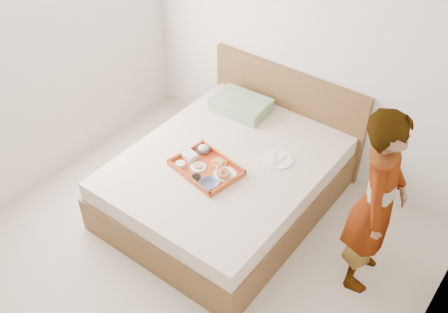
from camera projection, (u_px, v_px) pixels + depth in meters
ground at (165, 282)px, 4.13m from camera, size 3.50×4.00×0.01m
wall_back at (309, 38)px, 4.51m from camera, size 3.50×0.01×2.60m
wall_right at (418, 300)px, 2.48m from camera, size 0.01×4.00×2.60m
bed at (226, 182)px, 4.63m from camera, size 1.65×2.00×0.53m
headboard at (286, 112)px, 5.09m from camera, size 1.65×0.06×0.95m
pillow at (241, 105)px, 4.97m from camera, size 0.54×0.38×0.13m
tray at (206, 168)px, 4.33m from camera, size 0.62×0.50×0.05m
prawn_plate at (225, 175)px, 4.27m from camera, size 0.22×0.22×0.01m
navy_bowl_big at (209, 184)px, 4.17m from camera, size 0.18×0.18×0.04m
sauce_dish at (196, 178)px, 4.23m from camera, size 0.09×0.09×0.03m
meat_plate at (198, 167)px, 4.35m from camera, size 0.16×0.16×0.01m
bread_plate at (219, 163)px, 4.39m from camera, size 0.16×0.16×0.01m
salad_bowl at (203, 150)px, 4.50m from camera, size 0.14×0.14×0.04m
plastic_tub at (190, 156)px, 4.43m from camera, size 0.13×0.11×0.05m
cheese_round at (180, 164)px, 4.36m from camera, size 0.09×0.09×0.03m
dinner_plate at (278, 159)px, 4.45m from camera, size 0.29×0.29×0.01m
person at (377, 203)px, 3.69m from camera, size 0.50×0.64×1.58m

